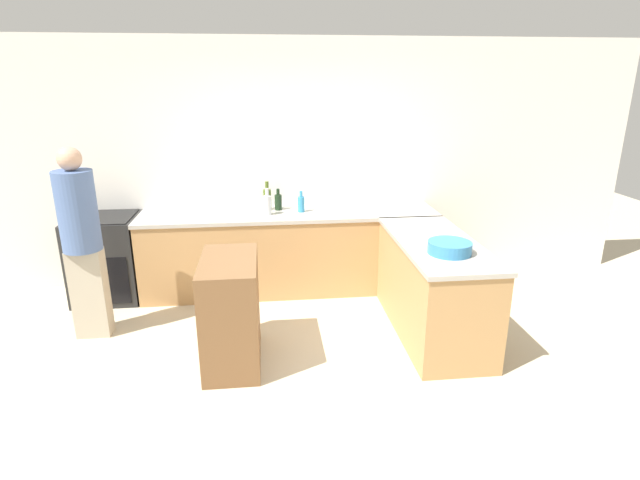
# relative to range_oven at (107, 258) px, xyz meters

# --- Properties ---
(ground_plane) EXTENTS (14.00, 14.00, 0.00)m
(ground_plane) POSITION_rel_range_oven_xyz_m (1.95, -1.84, -0.45)
(ground_plane) COLOR beige
(wall_back) EXTENTS (8.00, 0.06, 2.70)m
(wall_back) POSITION_rel_range_oven_xyz_m (1.95, 0.35, 0.90)
(wall_back) COLOR white
(wall_back) RESTS_ON ground_plane
(counter_back) EXTENTS (3.20, 0.68, 0.89)m
(counter_back) POSITION_rel_range_oven_xyz_m (1.95, -0.00, -0.00)
(counter_back) COLOR tan
(counter_back) RESTS_ON ground_plane
(counter_peninsula) EXTENTS (0.69, 1.64, 0.89)m
(counter_peninsula) POSITION_rel_range_oven_xyz_m (3.21, -1.13, -0.00)
(counter_peninsula) COLOR tan
(counter_peninsula) RESTS_ON ground_plane
(range_oven) EXTENTS (0.68, 0.65, 0.90)m
(range_oven) POSITION_rel_range_oven_xyz_m (0.00, 0.00, 0.00)
(range_oven) COLOR black
(range_oven) RESTS_ON ground_plane
(island_table) EXTENTS (0.45, 0.81, 0.91)m
(island_table) POSITION_rel_range_oven_xyz_m (1.39, -1.46, 0.00)
(island_table) COLOR brown
(island_table) RESTS_ON ground_plane
(mixing_bowl) EXTENTS (0.36, 0.36, 0.10)m
(mixing_bowl) POSITION_rel_range_oven_xyz_m (3.20, -1.47, 0.49)
(mixing_bowl) COLOR teal
(mixing_bowl) RESTS_ON counter_peninsula
(dish_soap_bottle) EXTENTS (0.07, 0.07, 0.23)m
(dish_soap_bottle) POSITION_rel_range_oven_xyz_m (2.08, 0.01, 0.53)
(dish_soap_bottle) COLOR #338CBF
(dish_soap_bottle) RESTS_ON counter_back
(olive_oil_bottle) EXTENTS (0.09, 0.09, 0.31)m
(olive_oil_bottle) POSITION_rel_range_oven_xyz_m (1.72, 0.15, 0.57)
(olive_oil_bottle) COLOR #475B1E
(olive_oil_bottle) RESTS_ON counter_back
(wine_bottle_dark) EXTENTS (0.08, 0.08, 0.24)m
(wine_bottle_dark) POSITION_rel_range_oven_xyz_m (1.84, 0.13, 0.53)
(wine_bottle_dark) COLOR black
(wine_bottle_dark) RESTS_ON counter_back
(vinegar_bottle_clear) EXTENTS (0.08, 0.08, 0.28)m
(vinegar_bottle_clear) POSITION_rel_range_oven_xyz_m (1.72, -0.07, 0.55)
(vinegar_bottle_clear) COLOR silver
(vinegar_bottle_clear) RESTS_ON counter_back
(person_by_range) EXTENTS (0.33, 0.33, 1.73)m
(person_by_range) POSITION_rel_range_oven_xyz_m (0.09, -0.86, 0.50)
(person_by_range) COLOR #ADA38E
(person_by_range) RESTS_ON ground_plane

